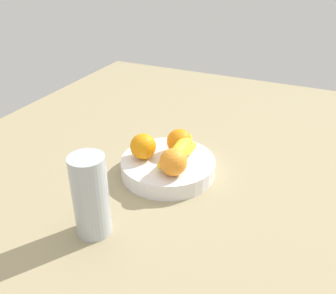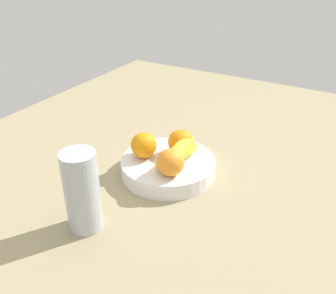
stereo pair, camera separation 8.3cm
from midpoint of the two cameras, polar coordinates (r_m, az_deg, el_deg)
ground_plane at (r=109.35cm, az=1.31°, el=-4.15°), size 180.00×140.00×3.00cm
fruit_bowl at (r=105.64cm, az=2.26°, el=-3.04°), size 26.56×26.56×4.59cm
orange_front_left at (r=104.01cm, az=-1.44°, el=0.22°), size 7.27×7.27×7.27cm
orange_front_right at (r=96.21cm, az=2.87°, el=-2.41°), size 7.27×7.27×7.27cm
orange_center at (r=105.88cm, az=4.20°, el=0.70°), size 7.27×7.27×7.27cm
banana_bunch at (r=101.84cm, az=3.99°, el=-0.87°), size 17.54×8.18×6.20cm
thermos_tumbler at (r=84.09cm, az=-10.21°, el=-6.79°), size 7.93×7.93×19.61cm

